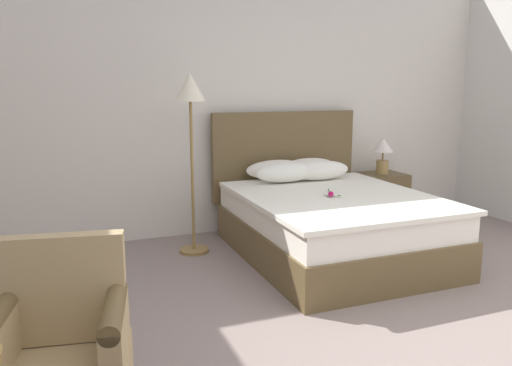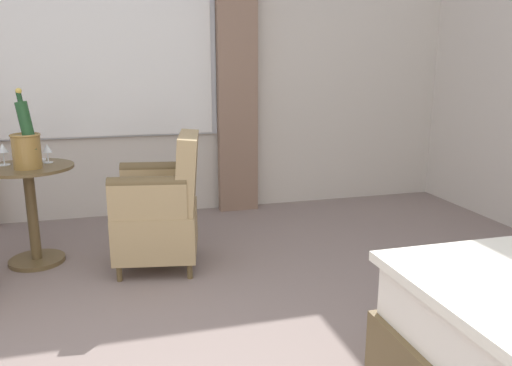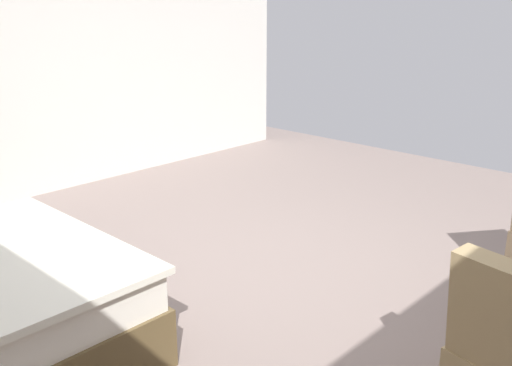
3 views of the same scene
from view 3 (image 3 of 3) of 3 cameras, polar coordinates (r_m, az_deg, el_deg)
name	(u,v)px [view 3 (image 3 of 3)]	position (r m, az deg, el deg)	size (l,w,h in m)	color
ground_plane	(272,284)	(4.09, 1.63, -10.09)	(7.99, 7.99, 0.00)	gray
wall_far_side	(38,53)	(6.19, -20.95, 12.07)	(0.12, 6.61, 2.86)	silver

